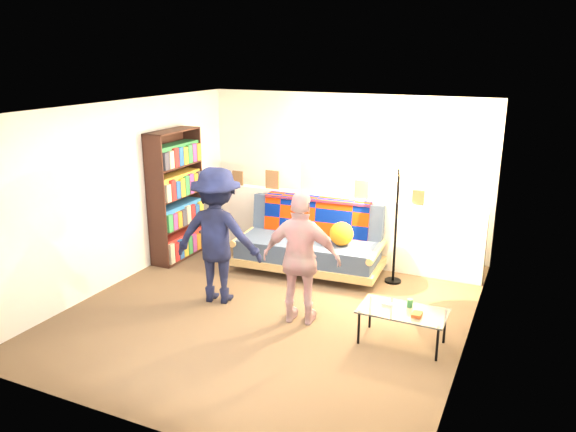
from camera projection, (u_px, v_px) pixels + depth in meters
The scene contains 10 objects.
ground at pixel (274, 307), 6.86m from camera, with size 5.00×5.00×0.00m, color brown.
room_shell at pixel (290, 165), 6.80m from camera, with size 4.60×5.05×2.45m.
half_wall_ledge at pixel (328, 227), 8.29m from camera, with size 4.45×0.15×1.00m, color silver.
ledge_decor at pixel (314, 182), 8.17m from camera, with size 2.97×0.02×0.45m.
futon_sofa at pixel (312, 243), 7.90m from camera, with size 2.10×1.11×0.88m.
bookshelf at pixel (176, 200), 8.28m from camera, with size 0.32×0.96×1.92m.
coffee_table at pixel (403, 313), 5.90m from camera, with size 0.92×0.51×0.48m.
floor_lamp at pixel (399, 199), 7.28m from camera, with size 0.32×0.30×1.63m.
person_left at pixel (218, 236), 6.83m from camera, with size 1.09×0.63×1.69m, color black.
person_right at pixel (301, 259), 6.28m from camera, with size 0.90×0.37×1.53m, color pink.
Camera 1 is at (2.79, -5.62, 3.01)m, focal length 35.00 mm.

